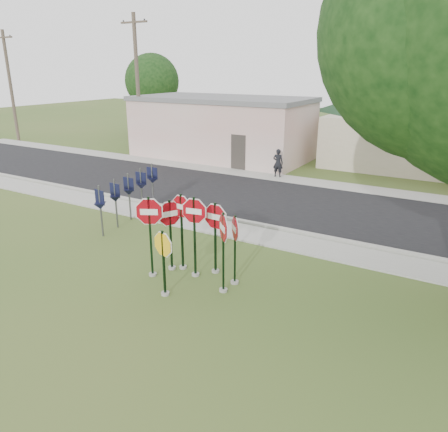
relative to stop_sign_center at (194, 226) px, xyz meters
The scene contains 20 objects.
ground 2.25m from the stop_sign_center, 87.20° to the right, with size 120.00×120.00×0.00m, color #3A5821.
sidewalk_near 4.29m from the stop_sign_center, 88.92° to the left, with size 60.00×1.60×0.06m, color gray.
road 8.63m from the stop_sign_center, 89.49° to the left, with size 60.00×7.00×0.04m, color black.
sidewalk_far 12.87m from the stop_sign_center, 89.66° to the left, with size 60.00×1.60×0.06m, color gray.
curb 5.22m from the stop_sign_center, 89.14° to the left, with size 60.00×0.20×0.14m, color gray.
stop_sign_center is the anchor object (origin of this frame).
stop_sign_yellow 1.51m from the stop_sign_center, 92.59° to the right, with size 0.97×0.24×2.03m.
stop_sign_left 1.33m from the stop_sign_center, 149.50° to the right, with size 1.02×0.55×2.66m.
stop_sign_right 1.32m from the stop_sign_center, 18.63° to the right, with size 0.79×0.78×2.50m.
stop_sign_back_right 0.68m from the stop_sign_center, 51.65° to the left, with size 1.11×0.24×2.40m.
stop_sign_back_left 0.68m from the stop_sign_center, 160.84° to the left, with size 0.98×0.24×2.58m.
stop_sign_far_right 1.34m from the stop_sign_center, ahead, with size 0.68×0.75×2.25m.
stop_sign_far_left 0.93m from the stop_sign_center, behind, with size 0.52×0.98×2.42m.
route_sign_row 6.11m from the stop_sign_center, 150.85° to the left, with size 1.43×4.63×2.00m.
building_stucco 18.74m from the stop_sign_center, 118.45° to the left, with size 12.20×6.20×4.20m.
building_house 20.67m from the stop_sign_center, 84.20° to the left, with size 11.60×11.60×6.20m.
utility_pole_near 19.79m from the stop_sign_center, 135.53° to the left, with size 2.20×0.26×9.50m.
utility_pole_far 31.24m from the stop_sign_center, 153.92° to the left, with size 2.20×0.26×9.00m.
bg_tree_left 30.20m from the stop_sign_center, 131.57° to the left, with size 4.90×4.90×7.35m.
pedestrian 13.25m from the stop_sign_center, 103.04° to the left, with size 0.60×0.39×1.63m, color black.
Camera 1 is at (6.90, -8.52, 6.13)m, focal length 35.00 mm.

